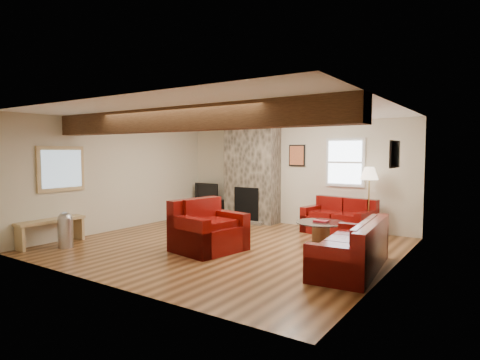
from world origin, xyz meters
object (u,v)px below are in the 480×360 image
(tv_cabinet, at_px, (208,208))
(armchair_red, at_px, (209,226))
(coffee_table, at_px, (321,234))
(loveseat, at_px, (339,216))
(sofa_three, at_px, (350,245))
(floor_lamp, at_px, (369,177))
(television, at_px, (208,191))

(tv_cabinet, bearing_deg, armchair_red, -51.34)
(coffee_table, bearing_deg, loveseat, 95.25)
(sofa_three, height_order, loveseat, loveseat)
(tv_cabinet, bearing_deg, sofa_three, -29.14)
(coffee_table, xyz_separation_m, floor_lamp, (0.49, 1.39, 1.03))
(sofa_three, relative_size, tv_cabinet, 2.02)
(armchair_red, xyz_separation_m, floor_lamp, (2.02, 2.87, 0.80))
(armchair_red, bearing_deg, loveseat, -16.88)
(coffee_table, bearing_deg, armchair_red, -136.09)
(sofa_three, bearing_deg, armchair_red, -88.85)
(coffee_table, relative_size, floor_lamp, 0.64)
(coffee_table, distance_m, floor_lamp, 1.79)
(sofa_three, distance_m, floor_lamp, 2.77)
(sofa_three, xyz_separation_m, tv_cabinet, (-4.93, 2.75, -0.14))
(loveseat, relative_size, floor_lamp, 0.99)
(coffee_table, xyz_separation_m, tv_cabinet, (-3.96, 1.56, 0.01))
(sofa_three, relative_size, loveseat, 1.33)
(sofa_three, distance_m, loveseat, 2.68)
(armchair_red, relative_size, television, 1.46)
(sofa_three, xyz_separation_m, coffee_table, (-0.97, 1.19, -0.14))
(floor_lamp, bearing_deg, coffee_table, -109.32)
(loveseat, relative_size, armchair_red, 1.28)
(loveseat, bearing_deg, floor_lamp, 21.52)
(sofa_three, xyz_separation_m, armchair_red, (-2.50, -0.29, 0.08))
(coffee_table, xyz_separation_m, television, (-3.96, 1.56, 0.47))
(loveseat, xyz_separation_m, floor_lamp, (0.60, 0.13, 0.87))
(television, bearing_deg, coffee_table, -21.48)
(armchair_red, bearing_deg, tv_cabinet, 49.19)
(coffee_table, relative_size, tv_cabinet, 0.98)
(loveseat, bearing_deg, television, -175.19)
(loveseat, height_order, television, television)
(tv_cabinet, height_order, floor_lamp, floor_lamp)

